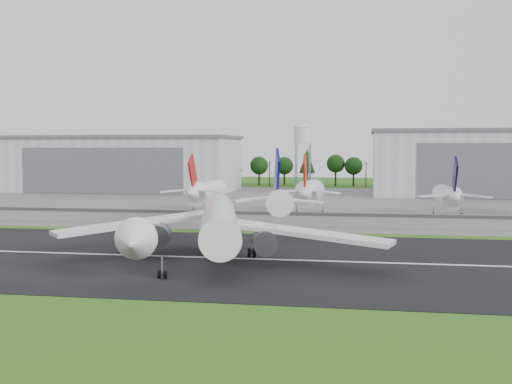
% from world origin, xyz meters
% --- Properties ---
extents(ground, '(600.00, 600.00, 0.00)m').
position_xyz_m(ground, '(0.00, 0.00, 0.00)').
color(ground, '#1D5614').
rests_on(ground, ground).
extents(runway, '(320.00, 60.00, 0.10)m').
position_xyz_m(runway, '(0.00, 10.00, 0.05)').
color(runway, black).
rests_on(runway, ground).
extents(runway_centerline, '(220.00, 1.00, 0.02)m').
position_xyz_m(runway_centerline, '(0.00, 10.00, 0.11)').
color(runway_centerline, white).
rests_on(runway_centerline, runway).
extents(apron, '(320.00, 150.00, 0.10)m').
position_xyz_m(apron, '(0.00, 120.00, 0.05)').
color(apron, slate).
rests_on(apron, ground).
extents(blast_fence, '(240.00, 0.61, 3.50)m').
position_xyz_m(blast_fence, '(0.00, 54.99, 1.81)').
color(blast_fence, gray).
rests_on(blast_fence, ground).
extents(hangar_west, '(97.00, 44.00, 23.20)m').
position_xyz_m(hangar_west, '(-80.00, 164.92, 11.63)').
color(hangar_west, silver).
rests_on(hangar_west, ground).
extents(hangar_east, '(102.00, 47.00, 25.20)m').
position_xyz_m(hangar_east, '(75.00, 164.92, 12.63)').
color(hangar_east, silver).
rests_on(hangar_east, ground).
extents(water_tower, '(8.40, 8.40, 29.40)m').
position_xyz_m(water_tower, '(-5.00, 185.00, 24.55)').
color(water_tower, '#99999E').
rests_on(water_tower, ground).
extents(utility_poles, '(230.00, 3.00, 12.00)m').
position_xyz_m(utility_poles, '(0.00, 200.00, 0.00)').
color(utility_poles, black).
rests_on(utility_poles, ground).
extents(treeline, '(320.00, 16.00, 22.00)m').
position_xyz_m(treeline, '(0.00, 215.00, 0.00)').
color(treeline, black).
rests_on(treeline, ground).
extents(main_airliner, '(55.74, 58.71, 18.17)m').
position_xyz_m(main_airliner, '(-1.49, 9.58, 4.89)').
color(main_airliner, white).
rests_on(main_airliner, runway).
extents(parked_jet_red_a, '(7.36, 31.29, 16.75)m').
position_xyz_m(parked_jet_red_a, '(-21.13, 76.57, 6.24)').
color(parked_jet_red_a, white).
rests_on(parked_jet_red_a, ground).
extents(parked_jet_red_b, '(7.36, 31.29, 16.93)m').
position_xyz_m(parked_jet_red_b, '(7.46, 76.59, 6.41)').
color(parked_jet_red_b, white).
rests_on(parked_jet_red_b, ground).
extents(parked_jet_navy, '(7.36, 31.29, 16.37)m').
position_xyz_m(parked_jet_navy, '(43.07, 76.51, 5.88)').
color(parked_jet_navy, silver).
rests_on(parked_jet_navy, ground).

